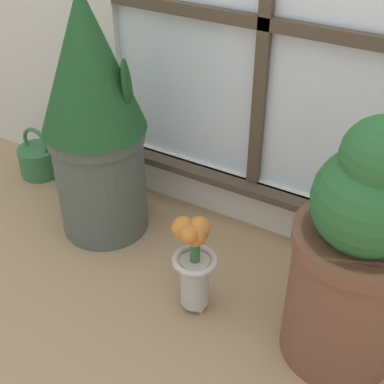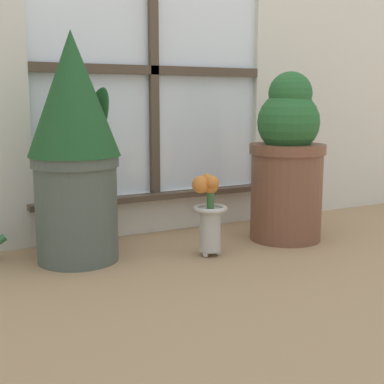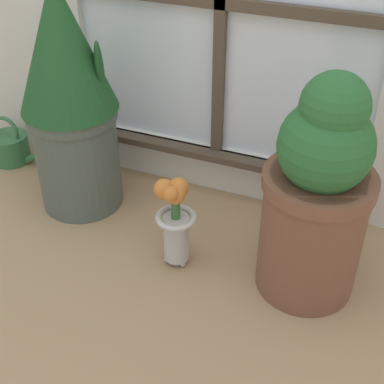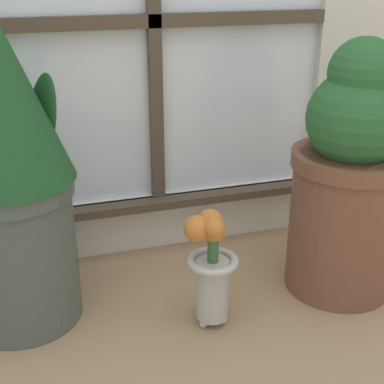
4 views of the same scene
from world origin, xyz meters
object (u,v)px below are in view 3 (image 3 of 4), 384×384
Objects in this scene: potted_plant_left at (69,95)px; watering_can at (11,147)px; flower_vase at (175,218)px; potted_plant_right at (317,197)px.

watering_can is at bearing 162.88° from potted_plant_left.
flower_vase is (0.43, -0.16, -0.24)m from potted_plant_left.
potted_plant_right reaches higher than watering_can.
potted_plant_left is 2.66× the size of flower_vase.
potted_plant_left is 2.95× the size of watering_can.
potted_plant_left reaches higher than watering_can.
flower_vase is at bearing -20.88° from potted_plant_left.
potted_plant_right is at bearing -10.76° from watering_can.
potted_plant_left is 0.52m from flower_vase.
potted_plant_left is at bearing -17.12° from watering_can.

